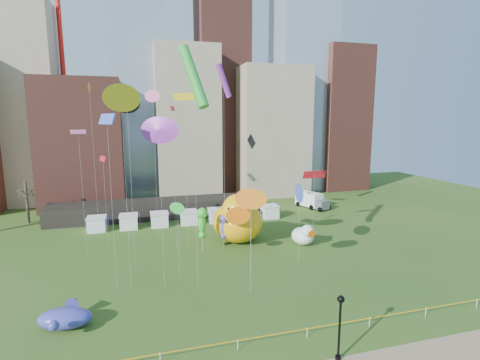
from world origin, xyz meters
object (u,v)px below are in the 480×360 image
object	(u,v)px
seahorse_purple	(224,225)
whale_inflatable	(66,317)
seahorse_green	(202,220)
box_truck	(311,200)
lamppost	(340,320)
big_duck	(238,219)
small_duck	(304,235)

from	to	relation	value
seahorse_purple	whale_inflatable	size ratio (longest dim) A/B	0.83
seahorse_green	box_truck	bearing A→B (deg)	28.61
seahorse_green	lamppost	world-z (taller)	seahorse_green
seahorse_purple	box_truck	distance (m)	29.59
big_duck	seahorse_green	size ratio (longest dim) A/B	1.72
big_duck	box_truck	xyz separation A→B (m)	(20.27, 16.59, -1.98)
seahorse_green	small_duck	bearing A→B (deg)	-11.35
seahorse_purple	small_duck	bearing A→B (deg)	4.56
whale_inflatable	lamppost	world-z (taller)	lamppost
whale_inflatable	box_truck	distance (m)	52.88
seahorse_green	whale_inflatable	xyz separation A→B (m)	(-14.64, -14.48, -3.62)
big_duck	whale_inflatable	world-z (taller)	big_duck
seahorse_green	whale_inflatable	size ratio (longest dim) A/B	1.06
box_truck	small_duck	bearing A→B (deg)	-140.15
whale_inflatable	big_duck	bearing A→B (deg)	49.82
whale_inflatable	seahorse_green	bearing A→B (deg)	54.34
seahorse_green	lamppost	xyz separation A→B (m)	(6.05, -24.88, -1.29)
small_duck	seahorse_green	world-z (taller)	seahorse_green
seahorse_purple	lamppost	xyz separation A→B (m)	(2.91, -25.53, -0.25)
big_duck	small_duck	size ratio (longest dim) A/B	2.46
small_duck	whale_inflatable	size ratio (longest dim) A/B	0.75
seahorse_green	seahorse_purple	size ratio (longest dim) A/B	1.28
small_duck	whale_inflatable	distance (m)	32.30
whale_inflatable	lamppost	bearing A→B (deg)	-17.02
big_duck	seahorse_purple	size ratio (longest dim) A/B	2.21
small_duck	box_truck	xyz separation A→B (m)	(11.38, 20.18, 0.11)
lamppost	box_truck	bearing A→B (deg)	65.68
big_duck	whale_inflatable	size ratio (longest dim) A/B	1.83
big_duck	seahorse_purple	distance (m)	3.34
lamppost	box_truck	xyz separation A→B (m)	(19.97, 44.20, -1.67)
whale_inflatable	lamppost	size ratio (longest dim) A/B	1.12
big_duck	seahorse_purple	xyz separation A→B (m)	(-2.61, -2.08, -0.06)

